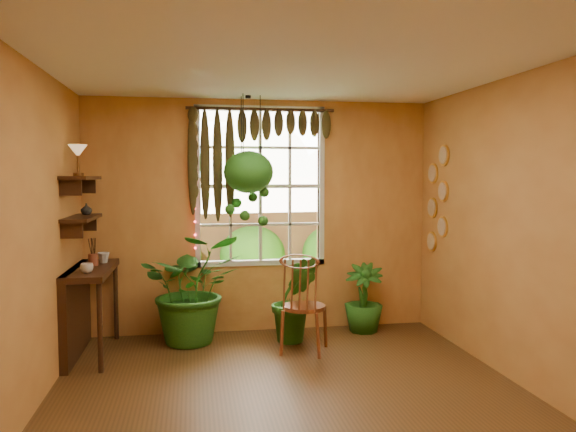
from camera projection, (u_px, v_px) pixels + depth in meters
name	position (u px, v px, depth m)	size (l,w,h in m)	color
floor	(295.00, 406.00, 4.44)	(4.50, 4.50, 0.00)	#553518
ceiling	(296.00, 59.00, 4.25)	(4.50, 4.50, 0.00)	white
wall_back	(261.00, 216.00, 6.56)	(4.00, 4.00, 0.00)	gold
wall_left	(21.00, 241.00, 4.01)	(4.50, 4.50, 0.00)	gold
wall_right	(531.00, 232.00, 4.68)	(4.50, 4.50, 0.00)	gold
window	(260.00, 186.00, 6.56)	(1.52, 0.10, 1.86)	silver
valance_vine	(254.00, 136.00, 6.39)	(1.70, 0.12, 1.10)	#371D0F
string_lights	(195.00, 182.00, 6.34)	(0.03, 0.03, 1.54)	#FF2633
wall_plates	(437.00, 200.00, 6.42)	(0.04, 0.32, 1.10)	#F7E8CA
counter_ledge	(81.00, 302.00, 5.65)	(0.40, 1.20, 0.90)	#371D0F
shelf_lower	(82.00, 218.00, 5.60)	(0.25, 0.90, 0.04)	#371D0F
shelf_upper	(81.00, 178.00, 5.57)	(0.25, 0.90, 0.04)	#371D0F
backyard	(245.00, 203.00, 11.15)	(14.00, 10.00, 12.00)	#2A5618
windsor_chair	(303.00, 319.00, 5.77)	(0.59, 0.60, 1.19)	brown
potted_plant_left	(193.00, 288.00, 6.10)	(1.09, 0.94, 1.21)	#155015
potted_plant_mid	(295.00, 299.00, 6.14)	(0.52, 0.42, 0.95)	#155015
potted_plant_right	(363.00, 298.00, 6.55)	(0.45, 0.45, 0.80)	#155015
hanging_basket	(249.00, 176.00, 6.16)	(0.55, 0.55, 1.45)	black
cup_a	(87.00, 268.00, 5.31)	(0.12, 0.12, 0.09)	silver
cup_b	(104.00, 258.00, 5.93)	(0.12, 0.12, 0.11)	beige
brush_jar	(93.00, 252.00, 5.76)	(0.10, 0.10, 0.36)	brown
shelf_vase	(86.00, 209.00, 5.80)	(0.11, 0.11, 0.12)	#B2AD99
tiffany_lamp	(78.00, 153.00, 5.35)	(0.18, 0.18, 0.30)	brown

